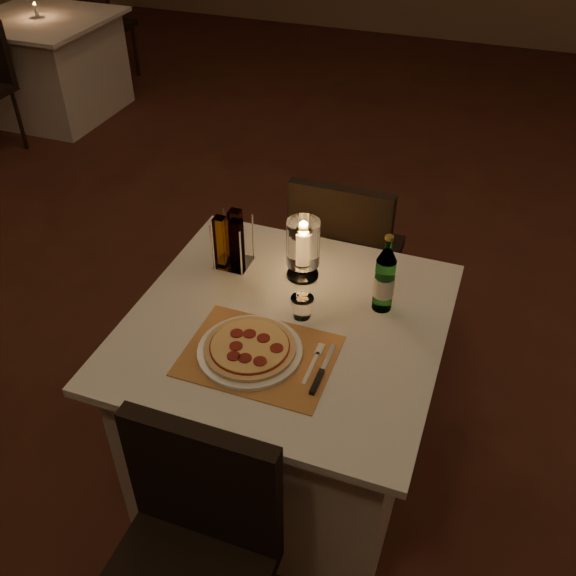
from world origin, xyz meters
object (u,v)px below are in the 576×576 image
(water_bottle, at_px, (384,280))
(chair_near, at_px, (191,547))
(plate, at_px, (250,351))
(pizza, at_px, (250,347))
(tumbler, at_px, (302,307))
(neighbor_table_left, at_px, (49,67))
(main_table, at_px, (286,398))
(chair_far, at_px, (344,250))
(hurricane_candle, at_px, (303,245))

(water_bottle, bearing_deg, chair_near, -107.15)
(plate, distance_m, pizza, 0.02)
(pizza, bearing_deg, plate, 121.27)
(tumbler, bearing_deg, neighbor_table_left, 139.35)
(neighbor_table_left, bearing_deg, main_table, -41.50)
(chair_far, bearing_deg, plate, -93.20)
(hurricane_candle, bearing_deg, main_table, -83.53)
(main_table, relative_size, chair_near, 1.11)
(pizza, relative_size, water_bottle, 0.99)
(pizza, bearing_deg, water_bottle, 47.49)
(plate, xyz_separation_m, water_bottle, (0.32, 0.35, 0.10))
(chair_far, bearing_deg, water_bottle, -63.21)
(pizza, distance_m, tumbler, 0.24)
(main_table, bearing_deg, water_bottle, 32.23)
(plate, bearing_deg, main_table, 74.48)
(pizza, height_order, tumbler, tumbler)
(chair_far, distance_m, tumbler, 0.71)
(plate, distance_m, neighbor_table_left, 3.99)
(main_table, relative_size, pizza, 3.57)
(neighbor_table_left, bearing_deg, tumbler, -40.65)
(water_bottle, bearing_deg, pizza, -132.51)
(chair_far, height_order, plate, chair_far)
(hurricane_candle, bearing_deg, chair_near, -88.33)
(main_table, bearing_deg, hurricane_candle, 96.47)
(pizza, bearing_deg, neighbor_table_left, 136.08)
(plate, xyz_separation_m, hurricane_candle, (0.02, 0.43, 0.12))
(water_bottle, relative_size, hurricane_candle, 1.26)
(plate, height_order, neighbor_table_left, plate)
(main_table, height_order, plate, plate)
(water_bottle, xyz_separation_m, hurricane_candle, (-0.30, 0.07, 0.02))
(chair_far, relative_size, neighbor_table_left, 0.90)
(main_table, height_order, tumbler, tumbler)
(chair_far, relative_size, water_bottle, 3.20)
(plate, bearing_deg, tumbler, 67.57)
(main_table, relative_size, plate, 3.12)
(chair_far, relative_size, hurricane_candle, 4.04)
(plate, bearing_deg, chair_far, 86.80)
(hurricane_candle, bearing_deg, plate, -92.95)
(main_table, bearing_deg, tumbler, 44.62)
(main_table, distance_m, pizza, 0.44)
(tumbler, height_order, water_bottle, water_bottle)
(plate, height_order, tumbler, tumbler)
(main_table, relative_size, hurricane_candle, 4.49)
(water_bottle, bearing_deg, tumbler, -150.42)
(chair_near, distance_m, plate, 0.57)
(chair_near, bearing_deg, pizza, 95.33)
(water_bottle, bearing_deg, neighbor_table_left, 142.97)
(hurricane_candle, bearing_deg, water_bottle, -13.88)
(chair_near, relative_size, pizza, 3.21)
(hurricane_candle, distance_m, neighbor_table_left, 3.74)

